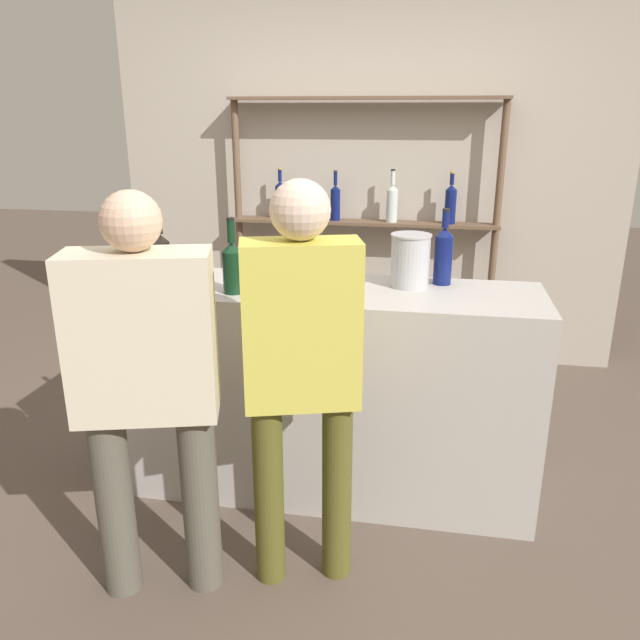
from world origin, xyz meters
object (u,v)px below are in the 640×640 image
Objects in this scene: counter_bottle_1 at (306,272)px; wine_glass at (338,267)px; customer_center at (302,362)px; counter_bottle_2 at (443,255)px; customer_left at (146,379)px; counter_bottle_3 at (232,265)px; counter_bottle_0 at (161,260)px; ice_bucket at (410,260)px.

wine_glass is at bearing 38.86° from counter_bottle_1.
counter_bottle_1 is 0.20× the size of customer_center.
customer_left reaches higher than counter_bottle_2.
customer_left reaches higher than counter_bottle_1.
wine_glass is at bearing -149.84° from counter_bottle_2.
counter_bottle_3 is at bearing 172.99° from counter_bottle_1.
counter_bottle_2 is (1.22, 0.34, -0.00)m from counter_bottle_0.
customer_center is (0.41, -0.51, -0.22)m from counter_bottle_3.
counter_bottle_1 is at bearing -141.14° from wine_glass.
counter_bottle_3 reaches higher than ice_bucket.
ice_bucket is at bearing -155.20° from counter_bottle_2.
customer_left reaches higher than counter_bottle_0.
counter_bottle_2 is 0.23× the size of customer_left.
counter_bottle_2 is 0.22× the size of customer_center.
wine_glass is at bearing 5.63° from counter_bottle_0.
wine_glass is at bearing 6.79° from counter_bottle_3.
customer_left is at bearing -136.12° from counter_bottle_2.
counter_bottle_3 is (0.32, 0.02, -0.02)m from counter_bottle_0.
wine_glass is (-0.45, -0.26, -0.02)m from counter_bottle_2.
counter_bottle_0 is 0.72m from customer_left.
customer_left is 0.55m from customer_center.
ice_bucket is at bearing 32.57° from wine_glass.
counter_bottle_1 is 0.15m from wine_glass.
wine_glass is 0.36m from ice_bucket.
customer_center reaches higher than counter_bottle_0.
counter_bottle_2 is at bearing -61.45° from customer_left.
counter_bottle_0 is 2.27× the size of wine_glass.
ice_bucket is 0.15× the size of customer_center.
counter_bottle_3 is at bearing -173.21° from wine_glass.
counter_bottle_0 is 0.32m from counter_bottle_3.
customer_left is at bearing -125.89° from counter_bottle_1.
customer_center is at bearing -94.29° from wine_glass.
counter_bottle_0 is at bearing -164.57° from counter_bottle_2.
counter_bottle_3 is 0.46m from wine_glass.
counter_bottle_1 is at bearing -1.69° from counter_bottle_0.
counter_bottle_3 is at bearing 22.82° from customer_center.
counter_bottle_1 is at bearing -51.22° from customer_left.
counter_bottle_0 is 1.52× the size of ice_bucket.
customer_left is 0.98× the size of customer_center.
counter_bottle_2 is at bearing 24.80° from ice_bucket.
ice_bucket is 0.85m from customer_center.
counter_bottle_3 reaches higher than counter_bottle_1.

